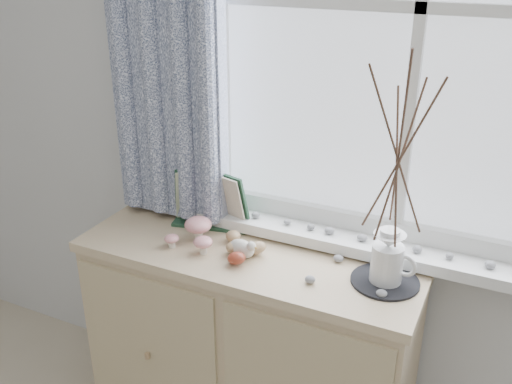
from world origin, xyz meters
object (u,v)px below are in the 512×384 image
Objects in this scene: sideboard at (249,350)px; toadstool_cluster at (196,231)px; twig_pitcher at (399,153)px; botanical_book at (206,200)px.

sideboard is 6.72× the size of toadstool_cluster.
twig_pitcher is at bearing 1.07° from sideboard.
twig_pitcher is (0.66, 0.04, 0.38)m from toadstool_cluster.
sideboard is 0.51m from toadstool_cluster.
botanical_book reaches higher than sideboard.
sideboard is at bearing -170.49° from twig_pitcher.
twig_pitcher reaches higher than botanical_book.
twig_pitcher reaches higher than sideboard.
twig_pitcher is (0.47, 0.01, 0.85)m from sideboard.
sideboard is 0.97m from twig_pitcher.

